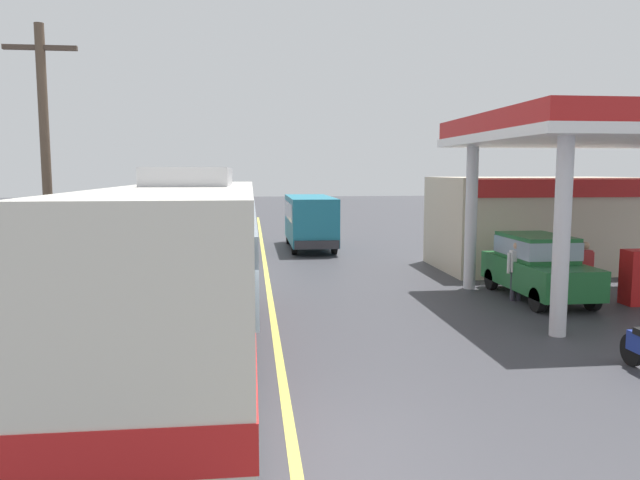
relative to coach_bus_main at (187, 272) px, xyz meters
name	(u,v)px	position (x,y,z in m)	size (l,w,h in m)	color
ground	(263,250)	(1.72, 16.00, -1.72)	(120.00, 120.00, 0.00)	#38383D
lane_divider_stripe	(265,267)	(1.72, 11.00, -1.72)	(0.16, 50.00, 0.01)	#D8CC4C
coach_bus_main	(187,272)	(0.00, 0.00, 0.00)	(2.60, 11.04, 3.69)	silver
gas_station_roadside	(561,201)	(11.61, 7.72, 0.91)	(9.10, 11.95, 5.10)	#B21E1E
car_at_pump	(537,263)	(9.27, 4.58, -0.71)	(1.70, 4.20, 1.82)	#1E602D
minibus_opposing_lane	(310,217)	(3.94, 16.45, -0.25)	(2.04, 6.13, 2.44)	teal
cyclist_on_shoulder	(32,345)	(-2.37, -1.38, -0.94)	(0.34, 1.82, 1.72)	black
pedestrian_near_pump	(516,268)	(8.57, 4.39, -0.79)	(0.55, 0.22, 1.66)	#33333F
pedestrian_by_shop	(584,267)	(10.49, 4.23, -0.79)	(0.55, 0.22, 1.66)	#33333F
car_trailing_behind_bus	(214,232)	(-0.42, 14.82, -0.71)	(1.70, 4.20, 1.82)	olive
utility_pole_roadside	(46,163)	(-4.01, 4.82, 2.11)	(1.80, 0.24, 7.31)	brown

